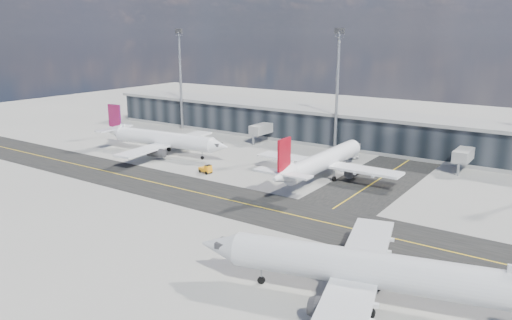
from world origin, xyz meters
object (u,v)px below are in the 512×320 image
object	(u,v)px
service_van	(351,154)
baggage_tug	(206,169)
airliner_af	(162,139)
airliner_near	(372,270)
airliner_redtail	(323,161)

from	to	relation	value
service_van	baggage_tug	bearing A→B (deg)	-158.22
airliner_af	airliner_near	bearing A→B (deg)	56.10
airliner_af	airliner_redtail	size ratio (longest dim) A/B	1.02
airliner_redtail	airliner_af	bearing A→B (deg)	-175.58
airliner_redtail	baggage_tug	world-z (taller)	airliner_redtail
airliner_af	airliner_near	world-z (taller)	airliner_near
airliner_redtail	airliner_near	xyz separation A→B (m)	(25.59, -38.93, 0.33)
airliner_redtail	service_van	xyz separation A→B (m)	(-2.48, 19.21, -2.70)
airliner_af	service_van	world-z (taller)	airliner_af
airliner_af	airliner_near	distance (m)	75.29
airliner_near	service_van	world-z (taller)	airliner_near
baggage_tug	service_van	world-z (taller)	baggage_tug
airliner_af	baggage_tug	world-z (taller)	airliner_af
airliner_af	baggage_tug	size ratio (longest dim) A/B	11.63
airliner_af	airliner_redtail	distance (m)	40.70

